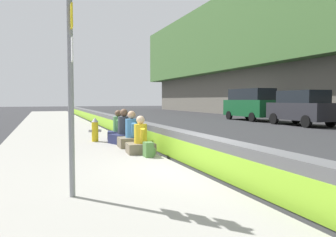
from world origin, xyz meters
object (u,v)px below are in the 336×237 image
at_px(seated_person_far, 118,130).
at_px(backpack, 149,150).
at_px(seated_person_rear, 124,132).
at_px(route_sign_post, 71,64).
at_px(seated_person_foreground, 141,141).
at_px(seated_person_middle, 132,136).
at_px(fire_hydrant, 95,129).
at_px(parked_car_third, 301,107).
at_px(parked_car_fourth, 250,104).

relative_size(seated_person_far, backpack, 2.85).
distance_m(seated_person_rear, backpack, 2.98).
height_order(seated_person_rear, seated_person_far, seated_person_rear).
distance_m(route_sign_post, seated_person_far, 7.80).
height_order(seated_person_foreground, seated_person_rear, seated_person_rear).
bearing_deg(seated_person_foreground, seated_person_middle, -3.26).
relative_size(seated_person_foreground, seated_person_far, 0.95).
distance_m(fire_hydrant, seated_person_far, 1.03).
height_order(seated_person_middle, seated_person_far, seated_person_middle).
relative_size(route_sign_post, seated_person_foreground, 3.33).
bearing_deg(parked_car_third, seated_person_foreground, 120.58).
bearing_deg(parked_car_fourth, seated_person_far, 127.22).
bearing_deg(seated_person_middle, backpack, 178.75).
bearing_deg(seated_person_middle, fire_hydrant, 25.83).
height_order(seated_person_foreground, seated_person_far, seated_person_far).
bearing_deg(seated_person_far, seated_person_rear, 176.91).
distance_m(route_sign_post, backpack, 4.21).
bearing_deg(seated_person_foreground, backpack, -177.41).
relative_size(fire_hydrant, seated_person_far, 0.77).
bearing_deg(backpack, parked_car_fourth, -42.89).
bearing_deg(backpack, parked_car_third, -57.21).
height_order(route_sign_post, fire_hydrant, route_sign_post).
distance_m(seated_person_foreground, seated_person_far, 3.55).
relative_size(seated_person_middle, parked_car_fourth, 0.23).
xyz_separation_m(seated_person_middle, seated_person_rear, (1.01, 0.02, 0.01)).
distance_m(fire_hydrant, backpack, 3.94).
xyz_separation_m(fire_hydrant, seated_person_middle, (-1.87, -0.91, -0.08)).
distance_m(seated_person_foreground, seated_person_middle, 1.29).
bearing_deg(seated_person_rear, seated_person_far, -3.09).
distance_m(seated_person_far, parked_car_third, 13.61).
bearing_deg(route_sign_post, parked_car_third, -53.17).
height_order(route_sign_post, parked_car_fourth, route_sign_post).
height_order(seated_person_foreground, parked_car_fourth, parked_car_fourth).
xyz_separation_m(seated_person_foreground, backpack, (-0.68, -0.03, -0.14)).
relative_size(seated_person_foreground, seated_person_rear, 0.89).
height_order(backpack, parked_car_third, parked_car_third).
relative_size(seated_person_far, parked_car_third, 0.23).
bearing_deg(seated_person_foreground, seated_person_far, -1.96).
relative_size(seated_person_foreground, seated_person_middle, 0.92).
height_order(route_sign_post, backpack, route_sign_post).
bearing_deg(parked_car_fourth, seated_person_rear, 130.41).
xyz_separation_m(seated_person_far, backpack, (-4.22, 0.09, -0.16)).
xyz_separation_m(route_sign_post, seated_person_foreground, (3.70, -2.19, -1.75)).
bearing_deg(backpack, seated_person_rear, -0.45).
relative_size(seated_person_rear, backpack, 3.04).
relative_size(backpack, parked_car_third, 0.08).
xyz_separation_m(route_sign_post, backpack, (3.03, -2.22, -1.90)).
distance_m(seated_person_middle, seated_person_far, 2.26).
relative_size(seated_person_middle, seated_person_rear, 0.97).
bearing_deg(parked_car_fourth, seated_person_foreground, 135.64).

